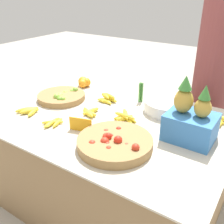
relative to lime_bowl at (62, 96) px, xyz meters
The scene contains 16 objects.
ground_plane 0.91m from the lime_bowl, ahead, with size 12.00×12.00×0.00m, color #ADA599.
market_table 0.65m from the lime_bowl, ahead, with size 1.60×1.17×0.72m.
lime_bowl is the anchor object (origin of this frame).
tomato_basket 0.80m from the lime_bowl, 25.27° to the right, with size 0.43×0.43×0.09m.
orange_pile 0.33m from the lime_bowl, 96.61° to the left, with size 0.12×0.12×0.08m.
metal_bowl 0.83m from the lime_bowl, 18.15° to the left, with size 0.33×0.33×0.08m.
price_sign 0.54m from the lime_bowl, 34.33° to the right, with size 0.15×0.05×0.09m.
produce_crate 1.05m from the lime_bowl, ahead, with size 0.28×0.23×0.38m.
veg_bundle 0.63m from the lime_bowl, 29.62° to the left, with size 0.03×0.03×0.15m.
banana_bunch_back_center 0.37m from the lime_bowl, 27.01° to the left, with size 0.17×0.12×0.06m.
banana_bunch_middle_left 0.32m from the lime_bowl, 94.78° to the right, with size 0.16×0.15×0.04m.
banana_bunch_front_center 0.42m from the lime_bowl, 54.41° to the right, with size 0.13×0.17×0.03m.
banana_bunch_middle_right 0.36m from the lime_bowl, 15.07° to the right, with size 0.16×0.15×0.04m.
banana_bunch_front_right 0.61m from the lime_bowl, ahead, with size 0.17×0.16×0.06m.
banana_bunch_front_left 1.17m from the lime_bowl, 13.64° to the left, with size 0.14×0.15×0.05m.
vendor_person 1.26m from the lime_bowl, 41.84° to the left, with size 0.31×0.31×1.70m.
Camera 1 is at (0.88, -1.33, 1.55)m, focal length 42.00 mm.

